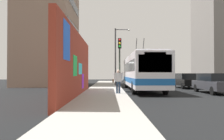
% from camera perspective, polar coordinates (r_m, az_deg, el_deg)
% --- Properties ---
extents(ground_plane, '(80.00, 80.00, 0.00)m').
position_cam_1_polar(ground_plane, '(19.58, 2.88, -5.46)').
color(ground_plane, black).
extents(sidewalk_slab, '(48.00, 3.20, 0.15)m').
position_cam_1_polar(sidewalk_slab, '(19.54, -1.83, -5.25)').
color(sidewalk_slab, '#9E9B93').
rests_on(sidewalk_slab, ground_plane).
extents(graffiti_wall, '(13.03, 0.32, 4.20)m').
position_cam_1_polar(graffiti_wall, '(15.14, -8.80, 1.16)').
color(graffiti_wall, maroon).
rests_on(graffiti_wall, ground_plane).
extents(building_far_left, '(11.00, 6.39, 17.11)m').
position_cam_1_polar(building_far_left, '(32.18, -15.36, 11.71)').
color(building_far_left, gray).
rests_on(building_far_left, ground_plane).
extents(building_far_right, '(8.99, 7.17, 18.89)m').
position_cam_1_polar(building_far_right, '(41.11, 26.08, 10.27)').
color(building_far_right, gray).
rests_on(building_far_right, ground_plane).
extents(city_bus, '(11.82, 2.64, 4.99)m').
position_cam_1_polar(city_bus, '(20.94, 7.59, -0.26)').
color(city_bus, silver).
rests_on(city_bus, ground_plane).
extents(parked_car_dark_gray, '(4.72, 1.74, 1.58)m').
position_cam_1_polar(parked_car_dark_gray, '(19.64, 24.06, -2.94)').
color(parked_car_dark_gray, '#38383D').
rests_on(parked_car_dark_gray, ground_plane).
extents(parked_car_black, '(4.68, 1.91, 1.58)m').
position_cam_1_polar(parked_car_black, '(25.58, 18.05, -2.47)').
color(parked_car_black, black).
rests_on(parked_car_black, ground_plane).
extents(pedestrian_at_curb, '(0.23, 0.76, 1.70)m').
position_cam_1_polar(pedestrian_at_curb, '(16.21, 1.53, -2.35)').
color(pedestrian_at_curb, '#2D3F59').
rests_on(pedestrian_at_curb, sidewalk_slab).
extents(traffic_light, '(0.49, 0.28, 4.37)m').
position_cam_1_polar(traffic_light, '(18.97, 1.93, 3.70)').
color(traffic_light, '#2D382D').
rests_on(traffic_light, sidewalk_slab).
extents(street_lamp, '(0.44, 1.90, 7.01)m').
position_cam_1_polar(street_lamp, '(28.22, 1.29, 4.42)').
color(street_lamp, '#4C4C51').
rests_on(street_lamp, sidewalk_slab).
extents(curbside_puddle, '(1.18, 1.18, 0.00)m').
position_cam_1_polar(curbside_puddle, '(19.40, 4.70, -5.50)').
color(curbside_puddle, black).
rests_on(curbside_puddle, ground_plane).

